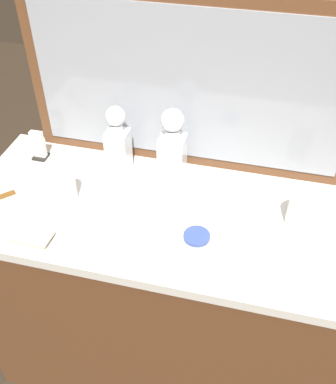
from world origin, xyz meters
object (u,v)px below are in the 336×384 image
(crystal_decanter_rear, at_px, (172,154))
(crystal_decanter_center, at_px, (118,147))
(silver_brush_far_right, at_px, (29,236))
(napkin_holder, at_px, (39,147))
(porcelain_dish, at_px, (197,236))
(crystal_tumbler_far_left, at_px, (65,188))
(crystal_tumbler_rear, at_px, (301,213))

(crystal_decanter_rear, bearing_deg, crystal_decanter_center, 177.42)
(silver_brush_far_right, bearing_deg, crystal_decanter_center, 67.61)
(crystal_decanter_center, height_order, silver_brush_far_right, crystal_decanter_center)
(crystal_decanter_center, bearing_deg, napkin_holder, 179.26)
(crystal_decanter_center, xyz_separation_m, porcelain_dish, (0.32, -0.25, -0.10))
(crystal_tumbler_far_left, relative_size, porcelain_dish, 1.31)
(silver_brush_far_right, bearing_deg, napkin_holder, 111.57)
(crystal_decanter_center, relative_size, silver_brush_far_right, 1.84)
(crystal_decanter_rear, relative_size, napkin_holder, 2.51)
(silver_brush_far_right, relative_size, porcelain_dish, 1.74)
(crystal_tumbler_far_left, distance_m, silver_brush_far_right, 0.20)
(crystal_tumbler_rear, bearing_deg, silver_brush_far_right, -161.76)
(crystal_decanter_rear, bearing_deg, napkin_holder, 178.55)
(silver_brush_far_right, bearing_deg, crystal_tumbler_rear, 18.24)
(crystal_decanter_center, bearing_deg, crystal_tumbler_rear, -11.33)
(crystal_tumbler_rear, distance_m, porcelain_dish, 0.32)
(porcelain_dish, xyz_separation_m, napkin_holder, (-0.63, 0.26, 0.04))
(crystal_decanter_rear, xyz_separation_m, porcelain_dish, (0.13, -0.24, -0.10))
(crystal_tumbler_rear, height_order, crystal_tumbler_far_left, same)
(crystal_decanter_rear, xyz_separation_m, silver_brush_far_right, (-0.34, -0.37, -0.10))
(crystal_decanter_center, bearing_deg, silver_brush_far_right, -112.39)
(crystal_decanter_center, xyz_separation_m, crystal_tumbler_rear, (0.61, -0.12, -0.05))
(crystal_tumbler_rear, xyz_separation_m, crystal_tumbler_far_left, (-0.73, -0.06, -0.00))
(crystal_decanter_center, distance_m, crystal_decanter_rear, 0.19)
(crystal_tumbler_rear, height_order, porcelain_dish, crystal_tumbler_rear)
(crystal_tumbler_far_left, bearing_deg, crystal_decanter_rear, 29.29)
(crystal_decanter_rear, relative_size, porcelain_dish, 3.47)
(silver_brush_far_right, distance_m, napkin_holder, 0.41)
(crystal_decanter_center, xyz_separation_m, crystal_tumbler_far_left, (-0.12, -0.18, -0.05))
(napkin_holder, bearing_deg, crystal_tumbler_far_left, -45.63)
(napkin_holder, bearing_deg, crystal_decanter_center, -0.74)
(silver_brush_far_right, height_order, napkin_holder, napkin_holder)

